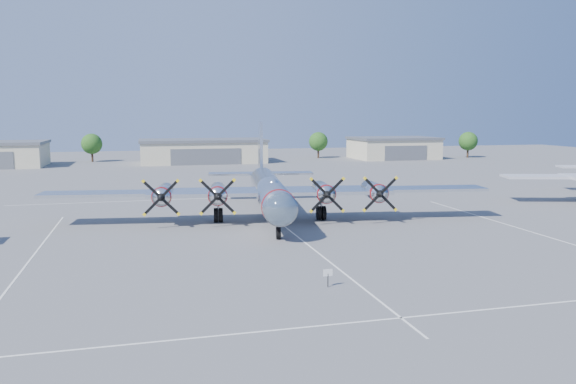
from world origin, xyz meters
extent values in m
plane|color=#59595C|center=(0.00, 0.00, 0.00)|extent=(260.00, 260.00, 0.00)
cube|color=silver|center=(-22.00, -5.00, 0.01)|extent=(0.15, 40.00, 0.01)
cube|color=silver|center=(0.00, -5.00, 0.01)|extent=(0.15, 40.00, 0.01)
cube|color=silver|center=(22.00, -5.00, 0.01)|extent=(0.15, 40.00, 0.01)
cube|color=silver|center=(0.00, -22.00, 0.01)|extent=(60.00, 0.15, 0.01)
cube|color=silver|center=(0.00, 25.00, 0.01)|extent=(60.00, 0.15, 0.01)
cube|color=#BEB897|center=(0.00, 82.00, 2.40)|extent=(28.00, 14.00, 4.80)
cube|color=slate|center=(0.00, 82.00, 5.10)|extent=(28.60, 14.60, 0.60)
cube|color=slate|center=(0.00, 74.95, 1.80)|extent=(15.40, 0.20, 3.60)
cube|color=#BEB897|center=(48.00, 82.00, 2.40)|extent=(20.00, 14.00, 4.80)
cube|color=slate|center=(48.00, 82.00, 5.10)|extent=(20.60, 14.60, 0.60)
cube|color=slate|center=(48.00, 74.95, 1.80)|extent=(11.00, 0.20, 3.60)
cylinder|color=#382619|center=(-25.00, 90.00, 1.40)|extent=(0.50, 0.50, 2.80)
sphere|color=#214614|center=(-25.00, 90.00, 4.24)|extent=(4.80, 4.80, 4.80)
cylinder|color=#382619|center=(30.00, 88.00, 1.40)|extent=(0.50, 0.50, 2.80)
sphere|color=#214614|center=(30.00, 88.00, 4.24)|extent=(4.80, 4.80, 4.80)
cylinder|color=#382619|center=(68.00, 80.00, 1.40)|extent=(0.50, 0.50, 2.80)
sphere|color=#214614|center=(68.00, 80.00, 4.24)|extent=(4.80, 4.80, 4.80)
cylinder|color=black|center=(-2.11, -15.72, 0.45)|extent=(0.07, 0.07, 0.90)
cube|color=white|center=(-2.11, -15.72, 0.95)|extent=(0.62, 0.07, 0.45)
camera|label=1|loc=(-13.32, -48.89, 11.00)|focal=35.00mm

